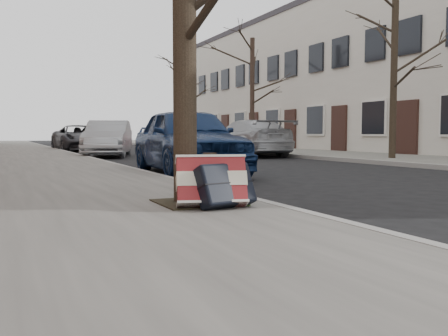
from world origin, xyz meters
name	(u,v)px	position (x,y,z in m)	size (l,w,h in m)	color
ground	(416,218)	(0.00, 0.00, 0.00)	(120.00, 120.00, 0.00)	black
near_sidewalk	(6,157)	(-3.70, 15.00, 0.06)	(5.00, 70.00, 0.12)	slate
far_sidewalk	(289,152)	(7.80, 15.00, 0.06)	(4.00, 70.00, 0.12)	gray
house_far	(370,79)	(13.15, 16.00, 3.60)	(6.70, 40.00, 7.20)	beige
dirt_patch	(197,202)	(-2.00, 1.20, 0.13)	(0.85, 0.85, 0.01)	black
suitcase_red	(211,182)	(-2.00, 0.81, 0.39)	(0.70, 0.19, 0.51)	maroon
suitcase_navy	(225,185)	(-1.88, 0.74, 0.36)	(0.61, 0.20, 0.44)	black
car_near_front	(188,140)	(-0.17, 6.41, 0.74)	(1.75, 4.34, 1.48)	#10244D
car_near_mid	(108,139)	(-0.13, 15.09, 0.69)	(1.46, 4.18, 1.38)	#A4A8AC
car_near_back	(79,138)	(-0.17, 22.09, 0.65)	(2.17, 4.70, 1.31)	#313236
car_far_front	(247,138)	(4.90, 13.37, 0.70)	(1.95, 4.79, 1.39)	#989A9F
car_far_back	(178,138)	(4.51, 20.37, 0.64)	(1.52, 3.78, 1.29)	maroon
tree_far_a	(394,73)	(7.20, 8.03, 2.72)	(0.21, 0.21, 5.21)	black
tree_far_b	(252,94)	(7.20, 17.36, 2.76)	(0.22, 0.22, 5.28)	black
tree_far_c	(190,102)	(7.20, 25.76, 2.88)	(0.22, 0.22, 5.52)	black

